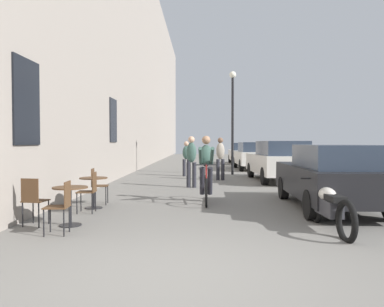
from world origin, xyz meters
TOP-DOWN VIEW (x-y plane):
  - ground_plane at (0.00, 0.00)m, footprint 88.00×88.00m
  - building_facade_left at (-3.45, 14.00)m, footprint 0.54×68.00m
  - cafe_table_near at (-2.17, 2.50)m, footprint 0.64×0.64m
  - cafe_chair_near_toward_street at (-2.09, 1.85)m, footprint 0.41×0.41m
  - cafe_chair_near_toward_wall at (-2.82, 2.42)m, footprint 0.43×0.43m
  - cafe_table_mid at (-2.25, 4.32)m, footprint 0.64×0.64m
  - cafe_chair_mid_toward_street at (-2.18, 3.77)m, footprint 0.40×0.40m
  - cafe_chair_mid_toward_wall at (-2.33, 4.89)m, footprint 0.42×0.42m
  - cyclist_on_bicycle at (0.39, 5.22)m, footprint 0.52×1.76m
  - pedestrian_near at (-0.06, 8.38)m, footprint 0.38×0.30m
  - pedestrian_mid at (1.05, 10.89)m, footprint 0.35×0.26m
  - pedestrian_far at (-0.40, 12.63)m, footprint 0.35×0.25m
  - street_lamp at (1.77, 13.55)m, footprint 0.32×0.32m
  - parked_car_nearest at (3.25, 4.35)m, footprint 1.85×4.21m
  - parked_car_second at (3.35, 10.55)m, footprint 2.02×4.53m
  - parked_car_third at (3.21, 16.92)m, footprint 1.90×4.37m
  - parked_car_fourth at (3.23, 22.22)m, footprint 1.81×4.21m
  - parked_motorcycle at (2.50, 2.24)m, footprint 0.62×2.15m

SIDE VIEW (x-z plane):
  - ground_plane at x=0.00m, z-range 0.00..0.00m
  - parked_motorcycle at x=2.50m, z-range -0.05..0.86m
  - cafe_chair_near_toward_street at x=-2.09m, z-range 0.07..0.96m
  - cafe_chair_near_toward_wall at x=-2.82m, z-range 0.07..0.96m
  - cafe_chair_mid_toward_street at x=-2.18m, z-range 0.07..0.96m
  - cafe_chair_mid_toward_wall at x=-2.33m, z-range 0.07..0.96m
  - cafe_table_near at x=-2.17m, z-range 0.16..0.88m
  - cafe_table_mid at x=-2.25m, z-range 0.16..0.88m
  - parked_car_nearest at x=3.25m, z-range 0.03..1.51m
  - parked_car_fourth at x=3.23m, z-range 0.03..1.52m
  - parked_car_third at x=3.21m, z-range 0.03..1.57m
  - cyclist_on_bicycle at x=0.39m, z-range -0.06..1.68m
  - parked_car_second at x=3.35m, z-range 0.03..1.62m
  - pedestrian_far at x=-0.40m, z-range 0.10..1.68m
  - pedestrian_mid at x=1.05m, z-range 0.11..1.84m
  - pedestrian_near at x=-0.06m, z-range 0.11..1.86m
  - street_lamp at x=1.77m, z-range 0.66..5.56m
  - building_facade_left at x=-3.45m, z-range 0.00..13.38m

